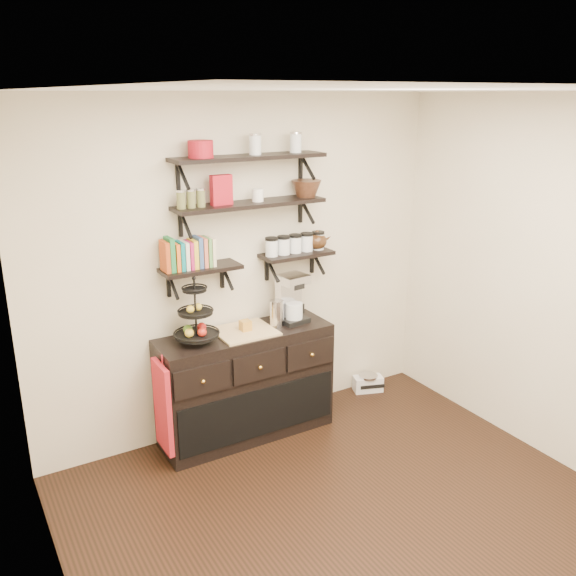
{
  "coord_description": "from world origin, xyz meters",
  "views": [
    {
      "loc": [
        -2.08,
        -2.48,
        2.68
      ],
      "look_at": [
        0.06,
        1.15,
        1.34
      ],
      "focal_mm": 38.0,
      "sensor_mm": 36.0,
      "label": 1
    }
  ],
  "objects_px": {
    "sideboard": "(246,384)",
    "coffee_maker": "(291,299)",
    "radio": "(368,383)",
    "fruit_stand": "(196,321)"
  },
  "relations": [
    {
      "from": "sideboard",
      "to": "coffee_maker",
      "type": "height_order",
      "value": "coffee_maker"
    },
    {
      "from": "radio",
      "to": "coffee_maker",
      "type": "bearing_deg",
      "value": -156.03
    },
    {
      "from": "fruit_stand",
      "to": "radio",
      "type": "xyz_separation_m",
      "value": [
        1.73,
        0.09,
        -0.99
      ]
    },
    {
      "from": "fruit_stand",
      "to": "coffee_maker",
      "type": "height_order",
      "value": "fruit_stand"
    },
    {
      "from": "sideboard",
      "to": "radio",
      "type": "height_order",
      "value": "sideboard"
    },
    {
      "from": "sideboard",
      "to": "fruit_stand",
      "type": "relative_size",
      "value": 2.84
    },
    {
      "from": "sideboard",
      "to": "radio",
      "type": "distance_m",
      "value": 1.38
    },
    {
      "from": "fruit_stand",
      "to": "coffee_maker",
      "type": "relative_size",
      "value": 1.23
    },
    {
      "from": "fruit_stand",
      "to": "radio",
      "type": "relative_size",
      "value": 1.65
    },
    {
      "from": "sideboard",
      "to": "radio",
      "type": "relative_size",
      "value": 4.7
    }
  ]
}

